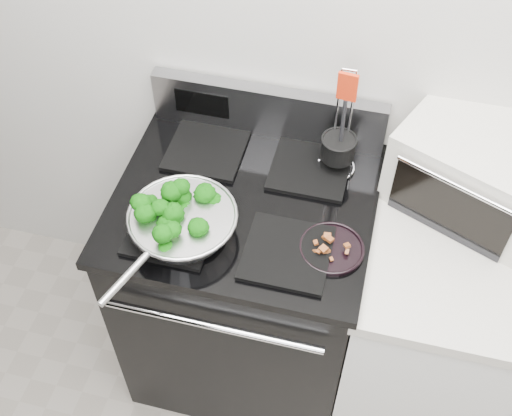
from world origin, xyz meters
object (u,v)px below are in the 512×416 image
(toaster_oven, at_px, (477,170))
(gas_range, at_px, (246,283))
(skillet, at_px, (182,222))
(utensil_holder, at_px, (337,153))
(bacon_plate, at_px, (332,246))

(toaster_oven, bearing_deg, gas_range, -140.35)
(skillet, xyz_separation_m, toaster_oven, (0.79, 0.36, 0.05))
(gas_range, relative_size, utensil_holder, 2.96)
(gas_range, bearing_deg, utensil_holder, 37.76)
(utensil_holder, bearing_deg, toaster_oven, 6.28)
(bacon_plate, relative_size, utensil_holder, 0.49)
(toaster_oven, bearing_deg, utensil_holder, -156.57)
(gas_range, xyz_separation_m, toaster_oven, (0.66, 0.19, 0.56))
(bacon_plate, bearing_deg, skillet, -174.11)
(gas_range, bearing_deg, skillet, -128.30)
(bacon_plate, distance_m, utensil_holder, 0.33)
(skillet, relative_size, utensil_holder, 1.27)
(gas_range, relative_size, skillet, 2.33)
(gas_range, distance_m, utensil_holder, 0.62)
(gas_range, xyz_separation_m, bacon_plate, (0.29, -0.13, 0.48))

